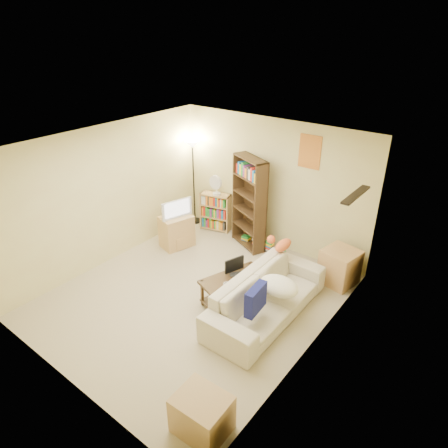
# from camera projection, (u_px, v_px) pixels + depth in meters

# --- Properties ---
(room) EXTENTS (4.50, 4.54, 2.52)m
(room) POSITION_uv_depth(u_px,v_px,m) (191.00, 205.00, 5.78)
(room) COLOR #BBAD8C
(room) RESTS_ON ground
(sofa) EXTENTS (2.23, 0.88, 0.65)m
(sofa) POSITION_uv_depth(u_px,v_px,m) (267.00, 297.00, 5.97)
(sofa) COLOR #B8AF98
(sofa) RESTS_ON ground
(navy_pillow) EXTENTS (0.17, 0.44, 0.39)m
(navy_pillow) POSITION_uv_depth(u_px,v_px,m) (256.00, 299.00, 5.43)
(navy_pillow) COLOR navy
(navy_pillow) RESTS_ON sofa
(cream_blanket) EXTENTS (0.60, 0.43, 0.26)m
(cream_blanket) POSITION_uv_depth(u_px,v_px,m) (279.00, 286.00, 5.81)
(cream_blanket) COLOR white
(cream_blanket) RESTS_ON sofa
(tabby_cat) EXTENTS (0.51, 0.18, 0.18)m
(tabby_cat) POSITION_uv_depth(u_px,v_px,m) (281.00, 244.00, 6.54)
(tabby_cat) COLOR orange
(tabby_cat) RESTS_ON sofa
(coffee_table) EXTENTS (0.88, 1.16, 0.46)m
(coffee_table) POSITION_uv_depth(u_px,v_px,m) (235.00, 287.00, 6.21)
(coffee_table) COLOR #442F1A
(coffee_table) RESTS_ON ground
(laptop) EXTENTS (0.49, 0.49, 0.02)m
(laptop) POSITION_uv_depth(u_px,v_px,m) (240.00, 276.00, 6.20)
(laptop) COLOR black
(laptop) RESTS_ON coffee_table
(laptop_screen) EXTENTS (0.13, 0.33, 0.23)m
(laptop_screen) POSITION_uv_depth(u_px,v_px,m) (234.00, 265.00, 6.26)
(laptop_screen) COLOR white
(laptop_screen) RESTS_ON laptop
(mug) EXTENTS (0.11, 0.11, 0.10)m
(mug) POSITION_uv_depth(u_px,v_px,m) (227.00, 286.00, 5.89)
(mug) COLOR silver
(mug) RESTS_ON coffee_table
(tv_remote) EXTENTS (0.06, 0.19, 0.02)m
(tv_remote) POSITION_uv_depth(u_px,v_px,m) (258.00, 275.00, 6.22)
(tv_remote) COLOR black
(tv_remote) RESTS_ON coffee_table
(tv_stand) EXTENTS (0.58, 0.70, 0.64)m
(tv_stand) POSITION_uv_depth(u_px,v_px,m) (177.00, 231.00, 7.83)
(tv_stand) COLOR tan
(tv_stand) RESTS_ON ground
(television) EXTENTS (0.68, 0.42, 0.36)m
(television) POSITION_uv_depth(u_px,v_px,m) (175.00, 208.00, 7.60)
(television) COLOR black
(television) RESTS_ON tv_stand
(tall_bookshelf) EXTENTS (0.86, 0.58, 1.81)m
(tall_bookshelf) POSITION_uv_depth(u_px,v_px,m) (249.00, 201.00, 7.56)
(tall_bookshelf) COLOR #3C2917
(tall_bookshelf) RESTS_ON ground
(short_bookshelf) EXTENTS (0.68, 0.41, 0.82)m
(short_bookshelf) POSITION_uv_depth(u_px,v_px,m) (216.00, 212.00, 8.43)
(short_bookshelf) COLOR tan
(short_bookshelf) RESTS_ON ground
(desk_fan) EXTENTS (0.29, 0.16, 0.43)m
(desk_fan) POSITION_uv_depth(u_px,v_px,m) (216.00, 184.00, 8.08)
(desk_fan) COLOR silver
(desk_fan) RESTS_ON short_bookshelf
(floor_lamp) EXTENTS (0.31, 0.31, 1.83)m
(floor_lamp) POSITION_uv_depth(u_px,v_px,m) (193.00, 158.00, 8.28)
(floor_lamp) COLOR black
(floor_lamp) RESTS_ON ground
(side_table) EXTENTS (0.63, 0.63, 0.62)m
(side_table) POSITION_uv_depth(u_px,v_px,m) (340.00, 267.00, 6.73)
(side_table) COLOR tan
(side_table) RESTS_ON ground
(end_cabinet) EXTENTS (0.59, 0.50, 0.48)m
(end_cabinet) POSITION_uv_depth(u_px,v_px,m) (202.00, 414.00, 4.28)
(end_cabinet) COLOR tan
(end_cabinet) RESTS_ON ground
(book_stacks) EXTENTS (1.00, 0.16, 0.22)m
(book_stacks) POSITION_uv_depth(u_px,v_px,m) (264.00, 245.00, 7.80)
(book_stacks) COLOR red
(book_stacks) RESTS_ON ground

